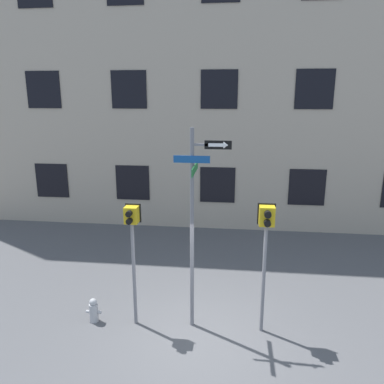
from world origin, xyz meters
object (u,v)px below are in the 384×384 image
(street_sign_pole, at_px, (195,215))
(fire_hydrant, at_px, (94,310))
(pedestrian_signal_left, at_px, (132,234))
(pedestrian_signal_right, at_px, (266,234))

(street_sign_pole, relative_size, fire_hydrant, 7.72)
(pedestrian_signal_left, xyz_separation_m, pedestrian_signal_right, (2.92, 0.05, 0.12))
(pedestrian_signal_right, distance_m, fire_hydrant, 4.44)
(street_sign_pole, distance_m, pedestrian_signal_right, 1.57)
(pedestrian_signal_left, distance_m, fire_hydrant, 2.19)
(fire_hydrant, bearing_deg, street_sign_pole, 3.21)
(street_sign_pole, xyz_separation_m, fire_hydrant, (-2.39, -0.13, -2.41))
(street_sign_pole, bearing_deg, pedestrian_signal_right, -1.44)
(pedestrian_signal_left, relative_size, pedestrian_signal_right, 0.97)
(pedestrian_signal_left, height_order, fire_hydrant, pedestrian_signal_left)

